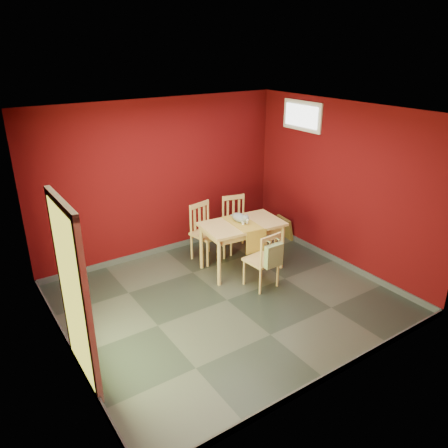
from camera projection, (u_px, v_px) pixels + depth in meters
ground at (227, 300)px, 6.42m from camera, size 4.50×4.50×0.00m
room_shell at (227, 297)px, 6.40m from camera, size 4.50×4.50×4.50m
doorway at (72, 290)px, 4.53m from camera, size 0.06×1.01×2.13m
window at (302, 116)px, 7.43m from camera, size 0.05×0.90×0.50m
outlet_plate at (237, 217)px, 8.65m from camera, size 0.08×0.02×0.12m
dining_table at (242, 229)px, 7.07m from camera, size 1.37×0.89×0.82m
table_runner at (247, 229)px, 6.96m from camera, size 0.44×0.79×0.38m
chair_far_left at (206, 231)px, 7.48m from camera, size 0.55×0.55×1.00m
chair_far_right at (236, 223)px, 7.85m from camera, size 0.55×0.55×0.98m
chair_near at (263, 259)px, 6.60m from camera, size 0.46×0.46×0.92m
tote_bag at (274, 255)px, 6.38m from camera, size 0.30×0.18×0.42m
cat at (240, 216)px, 7.05m from camera, size 0.27×0.41×0.19m
picture_frame at (285, 228)px, 8.40m from camera, size 0.19×0.43×0.42m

